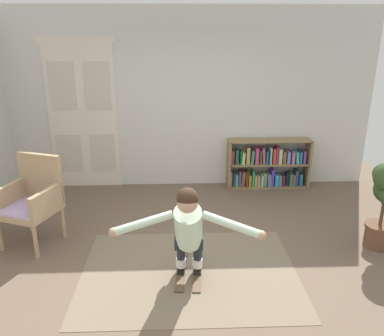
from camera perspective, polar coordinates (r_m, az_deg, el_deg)
name	(u,v)px	position (r m, az deg, el deg)	size (l,w,h in m)	color
ground_plane	(198,268)	(4.55, 0.84, -14.34)	(7.20, 7.20, 0.00)	brown
back_wall	(190,100)	(6.46, -0.32, 9.91)	(6.00, 0.10, 2.90)	silver
double_door	(83,115)	(6.62, -15.66, 7.49)	(1.22, 0.05, 2.45)	beige
rug	(189,272)	(4.47, -0.39, -14.95)	(2.37, 1.74, 0.01)	#776753
bookshelf	(267,166)	(6.70, 10.88, 0.27)	(1.37, 0.30, 0.82)	olive
wicker_chair	(32,198)	(5.18, -22.27, -4.14)	(0.77, 0.77, 1.10)	tan
skis_pair	(189,269)	(4.48, -0.38, -14.54)	(0.33, 0.78, 0.07)	brown
person_skier	(188,226)	(3.96, -0.54, -8.53)	(1.47, 0.67, 1.07)	white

